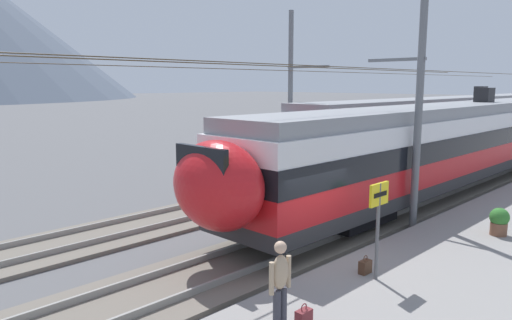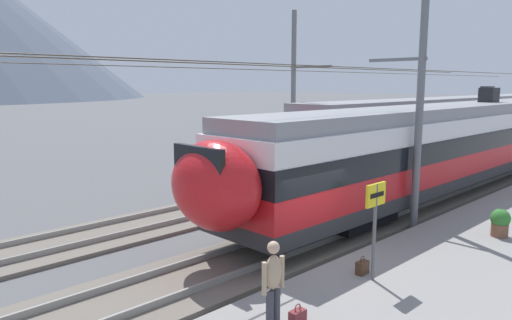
% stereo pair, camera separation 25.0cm
% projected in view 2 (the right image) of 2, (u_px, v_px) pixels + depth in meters
% --- Properties ---
extents(ground_plane, '(400.00, 400.00, 0.00)m').
position_uv_depth(ground_plane, '(308.00, 267.00, 12.50)').
color(ground_plane, '#565659').
extents(track_near, '(120.00, 3.00, 0.28)m').
position_uv_depth(track_near, '(272.00, 252.00, 13.42)').
color(track_near, '#6B6359').
rests_on(track_near, ground).
extents(track_far, '(120.00, 3.00, 0.28)m').
position_uv_depth(track_far, '(175.00, 218.00, 16.79)').
color(track_far, '#6B6359').
rests_on(track_far, ground).
extents(train_near_platform, '(27.13, 3.00, 4.27)m').
position_uv_depth(train_near_platform, '(446.00, 143.00, 20.48)').
color(train_near_platform, '#2D2D30').
rests_on(train_near_platform, track_near).
extents(train_far_track, '(33.66, 2.97, 4.27)m').
position_uv_depth(train_far_track, '(454.00, 122.00, 31.89)').
color(train_far_track, '#2D2D30').
rests_on(train_far_track, track_far).
extents(catenary_mast_mid, '(42.83, 2.02, 7.66)m').
position_uv_depth(catenary_mast_mid, '(416.00, 108.00, 15.01)').
color(catenary_mast_mid, slate).
rests_on(catenary_mast_mid, ground).
extents(catenary_mast_far_side, '(42.83, 2.46, 8.26)m').
position_uv_depth(catenary_mast_far_side, '(296.00, 94.00, 23.50)').
color(catenary_mast_far_side, slate).
rests_on(catenary_mast_far_side, ground).
extents(platform_sign, '(0.70, 0.08, 2.21)m').
position_uv_depth(platform_sign, '(375.00, 210.00, 10.44)').
color(platform_sign, '#59595B').
rests_on(platform_sign, platform_slab).
extents(passenger_walking, '(0.53, 0.22, 1.69)m').
position_uv_depth(passenger_walking, '(273.00, 282.00, 8.26)').
color(passenger_walking, '#383842').
rests_on(passenger_walking, platform_slab).
extents(handbag_beside_passenger, '(0.32, 0.18, 0.40)m').
position_uv_depth(handbag_beside_passenger, '(298.00, 317.00, 8.69)').
color(handbag_beside_passenger, maroon).
rests_on(handbag_beside_passenger, platform_slab).
extents(handbag_near_sign, '(0.32, 0.18, 0.44)m').
position_uv_depth(handbag_near_sign, '(362.00, 267.00, 10.99)').
color(handbag_near_sign, '#472D1E').
rests_on(handbag_near_sign, platform_slab).
extents(potted_plant_platform_edge, '(0.54, 0.54, 0.81)m').
position_uv_depth(potted_plant_platform_edge, '(500.00, 221.00, 13.67)').
color(potted_plant_platform_edge, brown).
rests_on(potted_plant_platform_edge, platform_slab).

